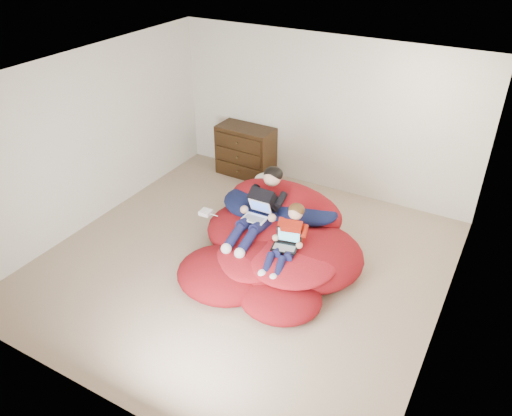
# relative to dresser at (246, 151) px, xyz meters

# --- Properties ---
(room_shell) EXTENTS (5.10, 5.10, 2.77)m
(room_shell) POSITION_rel_dresser_xyz_m (1.27, -2.24, -0.22)
(room_shell) COLOR tan
(room_shell) RESTS_ON ground
(dresser) EXTENTS (0.99, 0.56, 0.88)m
(dresser) POSITION_rel_dresser_xyz_m (0.00, 0.00, 0.00)
(dresser) COLOR black
(dresser) RESTS_ON ground
(beanbag_pile) EXTENTS (2.28, 2.37, 0.85)m
(beanbag_pile) POSITION_rel_dresser_xyz_m (1.59, -1.94, -0.18)
(beanbag_pile) COLOR maroon
(beanbag_pile) RESTS_ON ground
(cream_pillow) EXTENTS (0.47, 0.30, 0.30)m
(cream_pillow) POSITION_rel_dresser_xyz_m (1.05, -1.11, 0.18)
(cream_pillow) COLOR beige
(cream_pillow) RESTS_ON beanbag_pile
(older_boy) EXTENTS (0.36, 1.25, 0.76)m
(older_boy) POSITION_rel_dresser_xyz_m (1.31, -1.83, 0.26)
(older_boy) COLOR black
(older_boy) RESTS_ON beanbag_pile
(younger_boy) EXTENTS (0.33, 0.89, 0.65)m
(younger_boy) POSITION_rel_dresser_xyz_m (1.90, -2.20, 0.17)
(younger_boy) COLOR #B0200F
(younger_boy) RESTS_ON beanbag_pile
(laptop_white) EXTENTS (0.31, 0.31, 0.21)m
(laptop_white) POSITION_rel_dresser_xyz_m (1.31, -1.94, 0.19)
(laptop_white) COLOR white
(laptop_white) RESTS_ON older_boy
(laptop_black) EXTENTS (0.35, 0.29, 0.23)m
(laptop_black) POSITION_rel_dresser_xyz_m (1.90, -2.24, 0.11)
(laptop_black) COLOR black
(laptop_black) RESTS_ON younger_boy
(power_adapter) EXTENTS (0.16, 0.16, 0.06)m
(power_adapter) POSITION_rel_dresser_xyz_m (0.51, -1.98, -0.02)
(power_adapter) COLOR white
(power_adapter) RESTS_ON beanbag_pile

